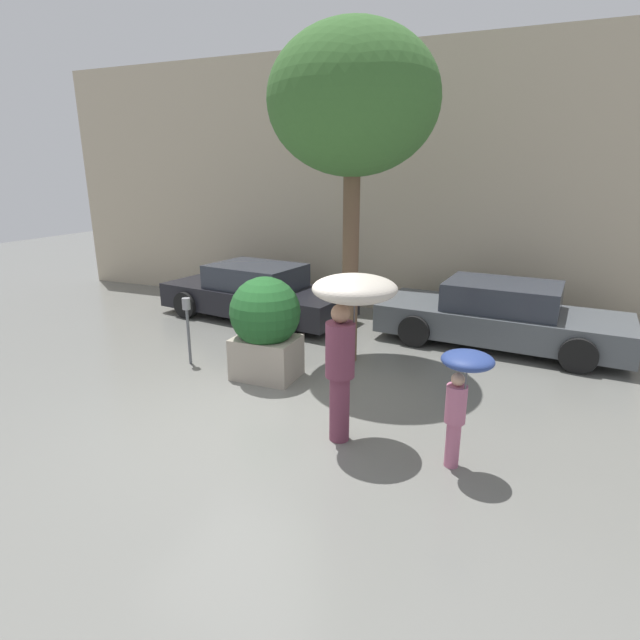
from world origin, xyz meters
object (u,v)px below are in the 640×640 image
(person_adult, at_px, (350,315))
(parking_meter, at_px, (187,317))
(parked_car_near, at_px, (257,293))
(street_tree, at_px, (353,103))
(parked_car_far, at_px, (500,316))
(planter_box, at_px, (266,324))
(person_child, at_px, (462,385))

(person_adult, xyz_separation_m, parking_meter, (-3.44, 1.42, -0.78))
(parked_car_near, distance_m, street_tree, 5.06)
(person_adult, relative_size, parked_car_near, 0.45)
(person_adult, xyz_separation_m, parked_car_far, (1.55, 4.58, -1.07))
(street_tree, bearing_deg, parked_car_near, 147.65)
(planter_box, distance_m, person_child, 3.61)
(person_adult, relative_size, person_child, 1.49)
(planter_box, height_order, person_adult, person_adult)
(parked_car_near, relative_size, parking_meter, 3.92)
(street_tree, bearing_deg, planter_box, -128.73)
(street_tree, relative_size, parking_meter, 4.60)
(parked_car_far, height_order, street_tree, street_tree)
(person_child, bearing_deg, person_adult, -153.34)
(planter_box, distance_m, street_tree, 3.75)
(parked_car_near, distance_m, parking_meter, 3.09)
(person_adult, height_order, street_tree, street_tree)
(parking_meter, bearing_deg, parked_car_near, 96.47)
(parked_car_far, bearing_deg, street_tree, 134.20)
(parking_meter, bearing_deg, person_child, -18.24)
(planter_box, bearing_deg, person_adult, -36.39)
(person_child, height_order, parked_car_far, person_child)
(street_tree, bearing_deg, person_adult, -71.34)
(parked_car_far, relative_size, street_tree, 0.87)
(person_child, relative_size, parking_meter, 1.19)
(planter_box, relative_size, parked_car_near, 0.36)
(person_adult, bearing_deg, person_child, -33.05)
(person_adult, relative_size, street_tree, 0.39)
(person_child, bearing_deg, street_tree, 162.09)
(person_child, distance_m, parked_car_near, 6.95)
(person_child, bearing_deg, parked_car_far, 121.05)
(person_adult, distance_m, person_child, 1.50)
(planter_box, height_order, person_child, planter_box)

